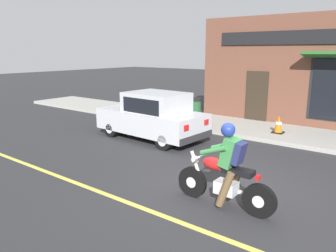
{
  "coord_description": "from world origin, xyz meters",
  "views": [
    {
      "loc": [
        -5.98,
        -3.0,
        2.86
      ],
      "look_at": [
        0.67,
        2.06,
        0.95
      ],
      "focal_mm": 35.0,
      "sensor_mm": 36.0,
      "label": 1
    }
  ],
  "objects_px": {
    "motorcycle_with_rider": "(225,172)",
    "trash_bin": "(194,111)",
    "traffic_cone": "(278,125)",
    "car_hatchback": "(152,116)"
  },
  "relations": [
    {
      "from": "motorcycle_with_rider",
      "to": "trash_bin",
      "type": "xyz_separation_m",
      "value": [
        5.23,
        4.07,
        -0.04
      ]
    },
    {
      "from": "motorcycle_with_rider",
      "to": "trash_bin",
      "type": "height_order",
      "value": "motorcycle_with_rider"
    },
    {
      "from": "trash_bin",
      "to": "motorcycle_with_rider",
      "type": "bearing_deg",
      "value": -142.14
    },
    {
      "from": "traffic_cone",
      "to": "motorcycle_with_rider",
      "type": "bearing_deg",
      "value": -170.4
    },
    {
      "from": "motorcycle_with_rider",
      "to": "car_hatchback",
      "type": "height_order",
      "value": "motorcycle_with_rider"
    },
    {
      "from": "traffic_cone",
      "to": "trash_bin",
      "type": "height_order",
      "value": "trash_bin"
    },
    {
      "from": "motorcycle_with_rider",
      "to": "trash_bin",
      "type": "relative_size",
      "value": 2.06
    },
    {
      "from": "motorcycle_with_rider",
      "to": "traffic_cone",
      "type": "bearing_deg",
      "value": 9.6
    },
    {
      "from": "car_hatchback",
      "to": "motorcycle_with_rider",
      "type": "bearing_deg",
      "value": -124.84
    },
    {
      "from": "motorcycle_with_rider",
      "to": "traffic_cone",
      "type": "xyz_separation_m",
      "value": [
        5.72,
        0.97,
        -0.25
      ]
    }
  ]
}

